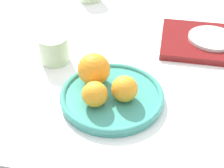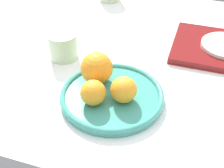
{
  "view_description": "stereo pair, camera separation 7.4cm",
  "coord_description": "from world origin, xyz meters",
  "px_view_note": "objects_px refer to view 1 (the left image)",
  "views": [
    {
      "loc": [
        0.04,
        -0.79,
        1.23
      ],
      "look_at": [
        -0.06,
        -0.22,
        0.76
      ],
      "focal_mm": 50.0,
      "sensor_mm": 36.0,
      "label": 1
    },
    {
      "loc": [
        0.12,
        -0.77,
        1.23
      ],
      "look_at": [
        -0.06,
        -0.22,
        0.76
      ],
      "focal_mm": 50.0,
      "sensor_mm": 36.0,
      "label": 2
    }
  ],
  "objects_px": {
    "orange_1": "(95,94)",
    "side_plate": "(212,38)",
    "orange_0": "(125,89)",
    "orange_2": "(94,69)",
    "serving_tray": "(211,42)",
    "fruit_platter": "(112,96)",
    "cup_1": "(54,49)"
  },
  "relations": [
    {
      "from": "orange_0",
      "to": "orange_1",
      "type": "xyz_separation_m",
      "value": [
        -0.06,
        -0.03,
        -0.0
      ]
    },
    {
      "from": "fruit_platter",
      "to": "orange_0",
      "type": "relative_size",
      "value": 4.07
    },
    {
      "from": "orange_0",
      "to": "cup_1",
      "type": "relative_size",
      "value": 0.76
    },
    {
      "from": "orange_2",
      "to": "side_plate",
      "type": "bearing_deg",
      "value": 40.91
    },
    {
      "from": "fruit_platter",
      "to": "serving_tray",
      "type": "height_order",
      "value": "fruit_platter"
    },
    {
      "from": "orange_1",
      "to": "side_plate",
      "type": "xyz_separation_m",
      "value": [
        0.29,
        0.35,
        -0.02
      ]
    },
    {
      "from": "orange_2",
      "to": "serving_tray",
      "type": "height_order",
      "value": "orange_2"
    },
    {
      "from": "orange_1",
      "to": "side_plate",
      "type": "distance_m",
      "value": 0.45
    },
    {
      "from": "fruit_platter",
      "to": "orange_2",
      "type": "distance_m",
      "value": 0.08
    },
    {
      "from": "orange_1",
      "to": "fruit_platter",
      "type": "bearing_deg",
      "value": 50.68
    },
    {
      "from": "fruit_platter",
      "to": "cup_1",
      "type": "bearing_deg",
      "value": 144.65
    },
    {
      "from": "side_plate",
      "to": "orange_2",
      "type": "bearing_deg",
      "value": -139.09
    },
    {
      "from": "side_plate",
      "to": "cup_1",
      "type": "relative_size",
      "value": 1.75
    },
    {
      "from": "orange_2",
      "to": "orange_0",
      "type": "bearing_deg",
      "value": -30.04
    },
    {
      "from": "fruit_platter",
      "to": "orange_2",
      "type": "height_order",
      "value": "orange_2"
    },
    {
      "from": "orange_0",
      "to": "cup_1",
      "type": "bearing_deg",
      "value": 146.91
    },
    {
      "from": "orange_0",
      "to": "orange_1",
      "type": "distance_m",
      "value": 0.07
    },
    {
      "from": "fruit_platter",
      "to": "orange_1",
      "type": "distance_m",
      "value": 0.06
    },
    {
      "from": "cup_1",
      "to": "serving_tray",
      "type": "bearing_deg",
      "value": 20.83
    },
    {
      "from": "orange_2",
      "to": "cup_1",
      "type": "height_order",
      "value": "orange_2"
    },
    {
      "from": "orange_1",
      "to": "orange_2",
      "type": "height_order",
      "value": "orange_2"
    },
    {
      "from": "fruit_platter",
      "to": "cup_1",
      "type": "distance_m",
      "value": 0.24
    },
    {
      "from": "fruit_platter",
      "to": "orange_0",
      "type": "xyz_separation_m",
      "value": [
        0.03,
        -0.01,
        0.04
      ]
    },
    {
      "from": "fruit_platter",
      "to": "side_plate",
      "type": "xyz_separation_m",
      "value": [
        0.26,
        0.31,
        0.01
      ]
    },
    {
      "from": "orange_0",
      "to": "serving_tray",
      "type": "distance_m",
      "value": 0.39
    },
    {
      "from": "serving_tray",
      "to": "cup_1",
      "type": "xyz_separation_m",
      "value": [
        -0.45,
        -0.17,
        0.03
      ]
    },
    {
      "from": "serving_tray",
      "to": "side_plate",
      "type": "height_order",
      "value": "side_plate"
    },
    {
      "from": "orange_0",
      "to": "serving_tray",
      "type": "bearing_deg",
      "value": 54.76
    },
    {
      "from": "serving_tray",
      "to": "side_plate",
      "type": "bearing_deg",
      "value": 0.0
    },
    {
      "from": "orange_0",
      "to": "orange_1",
      "type": "bearing_deg",
      "value": -154.71
    },
    {
      "from": "side_plate",
      "to": "cup_1",
      "type": "height_order",
      "value": "cup_1"
    },
    {
      "from": "orange_0",
      "to": "orange_1",
      "type": "height_order",
      "value": "orange_0"
    }
  ]
}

